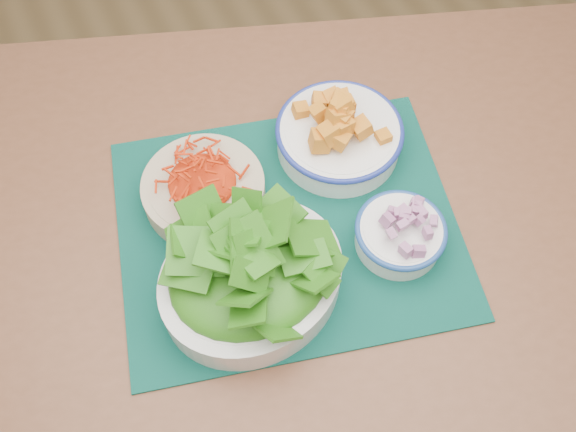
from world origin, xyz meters
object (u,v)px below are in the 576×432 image
object	(u,v)px
table	(286,261)
squash_bowl	(340,129)
carrot_bowl	(203,187)
lettuce_bowl	(251,272)
onion_bowl	(401,232)
placemat	(288,227)

from	to	relation	value
table	squash_bowl	world-z (taller)	squash_bowl
carrot_bowl	lettuce_bowl	size ratio (longest dim) A/B	0.81
carrot_bowl	onion_bowl	xyz separation A→B (m)	(0.23, -0.19, 0.00)
placemat	lettuce_bowl	xyz separation A→B (m)	(-0.09, -0.07, 0.06)
carrot_bowl	lettuce_bowl	bearing A→B (deg)	-88.47
lettuce_bowl	squash_bowl	bearing A→B (deg)	26.69
table	lettuce_bowl	distance (m)	0.18
squash_bowl	lettuce_bowl	size ratio (longest dim) A/B	0.82
squash_bowl	carrot_bowl	bearing A→B (deg)	179.72
lettuce_bowl	onion_bowl	world-z (taller)	lettuce_bowl
table	placemat	xyz separation A→B (m)	(0.01, 0.01, 0.09)
placemat	carrot_bowl	xyz separation A→B (m)	(-0.09, 0.10, 0.03)
carrot_bowl	squash_bowl	xyz separation A→B (m)	(0.23, -0.00, 0.01)
table	carrot_bowl	xyz separation A→B (m)	(-0.08, 0.11, 0.13)
placemat	squash_bowl	xyz separation A→B (m)	(0.13, 0.10, 0.05)
squash_bowl	lettuce_bowl	bearing A→B (deg)	-142.83
carrot_bowl	onion_bowl	distance (m)	0.30
carrot_bowl	lettuce_bowl	distance (m)	0.17
lettuce_bowl	placemat	bearing A→B (deg)	28.42
squash_bowl	onion_bowl	distance (m)	0.19
lettuce_bowl	onion_bowl	xyz separation A→B (m)	(0.22, -0.02, -0.03)
placemat	carrot_bowl	bearing A→B (deg)	147.00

